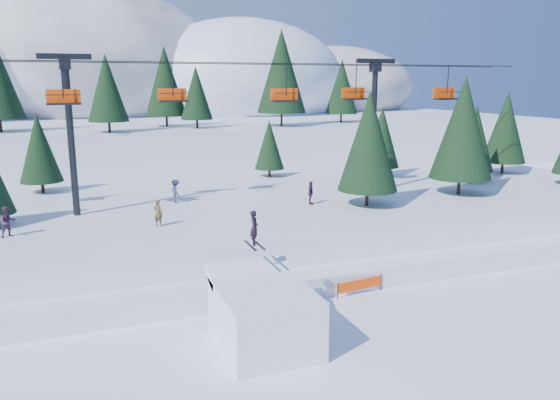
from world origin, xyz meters
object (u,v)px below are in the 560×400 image
object	(u,v)px
chairlift	(234,107)
banner_far	(421,268)
jump_kicker	(264,314)
banner_near	(360,285)

from	to	relation	value
chairlift	banner_far	distance (m)	16.80
chairlift	jump_kicker	bearing A→B (deg)	-102.22
chairlift	banner_near	size ratio (longest dim) A/B	16.20
jump_kicker	banner_far	size ratio (longest dim) A/B	2.03
chairlift	banner_near	xyz separation A→B (m)	(2.96, -13.28, -8.78)
jump_kicker	chairlift	xyz separation A→B (m)	(3.64, 16.82, 7.93)
jump_kicker	chairlift	world-z (taller)	chairlift
jump_kicker	banner_near	xyz separation A→B (m)	(6.60, 3.54, -0.85)
jump_kicker	chairlift	distance (m)	18.95
banner_near	chairlift	bearing A→B (deg)	102.56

